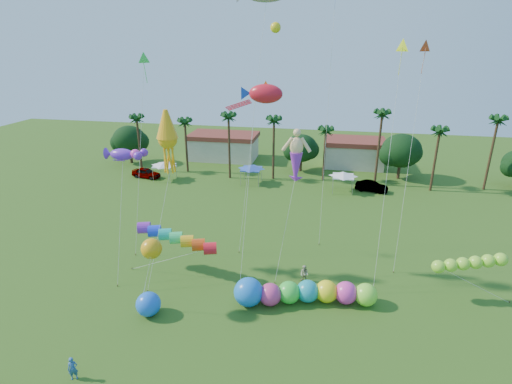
% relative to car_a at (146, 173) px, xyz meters
% --- Properties ---
extents(ground, '(160.00, 160.00, 0.00)m').
position_rel_car_a_xyz_m(ground, '(23.49, -36.49, -0.81)').
color(ground, '#285116').
rests_on(ground, ground).
extents(tree_line, '(69.46, 8.91, 11.00)m').
position_rel_car_a_xyz_m(tree_line, '(27.06, 7.50, 3.47)').
color(tree_line, '#3A2819').
rests_on(tree_line, ground).
extents(buildings_row, '(35.00, 7.00, 4.00)m').
position_rel_car_a_xyz_m(buildings_row, '(20.40, 13.51, 1.19)').
color(buildings_row, beige).
rests_on(buildings_row, ground).
extents(tent_row, '(31.00, 4.00, 0.60)m').
position_rel_car_a_xyz_m(tent_row, '(17.49, -0.16, 1.94)').
color(tent_row, white).
rests_on(tent_row, ground).
extents(car_a, '(5.03, 2.77, 1.62)m').
position_rel_car_a_xyz_m(car_a, '(0.00, 0.00, 0.00)').
color(car_a, '#4C4C54').
rests_on(car_a, ground).
extents(car_b, '(4.91, 2.56, 1.54)m').
position_rel_car_a_xyz_m(car_b, '(35.75, 0.41, -0.04)').
color(car_b, '#4C4C54').
rests_on(car_b, ground).
extents(spectator_a, '(0.73, 0.64, 1.69)m').
position_rel_car_a_xyz_m(spectator_a, '(13.82, -39.82, 0.03)').
color(spectator_a, '#2B5A99').
rests_on(spectator_a, ground).
extents(spectator_b, '(1.04, 0.98, 1.70)m').
position_rel_car_a_xyz_m(spectator_b, '(27.85, -25.50, 0.04)').
color(spectator_b, '#A7A68B').
rests_on(spectator_b, ground).
extents(caterpillar_inflatable, '(12.15, 4.34, 2.47)m').
position_rel_car_a_xyz_m(caterpillar_inflatable, '(27.72, -28.78, 0.23)').
color(caterpillar_inflatable, '#D63881').
rests_on(caterpillar_inflatable, ground).
extents(blue_ball, '(2.01, 2.01, 2.01)m').
position_rel_car_a_xyz_m(blue_ball, '(15.79, -32.66, 0.19)').
color(blue_ball, blue).
rests_on(blue_ball, ground).
extents(rainbow_tube, '(10.34, 2.14, 3.84)m').
position_rel_car_a_xyz_m(rainbow_tube, '(17.20, -26.72, 2.46)').
color(rainbow_tube, red).
rests_on(rainbow_tube, ground).
extents(green_worm, '(9.40, 2.88, 3.89)m').
position_rel_car_a_xyz_m(green_worm, '(39.03, -25.99, 2.41)').
color(green_worm, '#92E633').
rests_on(green_worm, ground).
extents(orange_ball_kite, '(2.45, 1.94, 6.52)m').
position_rel_car_a_xyz_m(orange_ball_kite, '(16.15, -31.85, 4.87)').
color(orange_ball_kite, orange).
rests_on(orange_ball_kite, ground).
extents(merman_kite, '(2.39, 4.18, 13.38)m').
position_rel_car_a_xyz_m(merman_kite, '(26.47, -22.92, 10.23)').
color(merman_kite, '#F8C98C').
rests_on(merman_kite, ground).
extents(fish_kite, '(4.46, 5.22, 17.78)m').
position_rel_car_a_xyz_m(fish_kite, '(23.85, -24.14, 16.07)').
color(fish_kite, red).
rests_on(fish_kite, ground).
extents(squid_kite, '(2.14, 5.47, 15.63)m').
position_rel_car_a_xyz_m(squid_kite, '(15.34, -25.26, 12.10)').
color(squid_kite, '#FFA714').
rests_on(squid_kite, ground).
extents(lobster_kite, '(4.42, 6.02, 12.02)m').
position_rel_car_a_xyz_m(lobster_kite, '(10.70, -25.11, 10.43)').
color(lobster_kite, '#6D29CF').
rests_on(lobster_kite, ground).
extents(delta_kite_red, '(1.46, 4.42, 21.14)m').
position_rel_car_a_xyz_m(delta_kite_red, '(36.97, -18.42, 19.37)').
color(delta_kite_red, '#CA3F16').
rests_on(delta_kite_red, ground).
extents(delta_kite_yellow, '(1.24, 5.20, 21.20)m').
position_rel_car_a_xyz_m(delta_kite_yellow, '(34.59, -21.61, 19.43)').
color(delta_kite_yellow, '#DCF819').
rests_on(delta_kite_yellow, ground).
extents(delta_kite_green, '(1.97, 4.06, 20.04)m').
position_rel_car_a_xyz_m(delta_kite_green, '(11.47, -20.52, 18.31)').
color(delta_kite_green, '#35E24E').
rests_on(delta_kite_green, ground).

